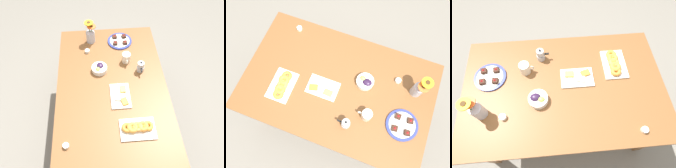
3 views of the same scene
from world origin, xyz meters
The scene contains 11 objects.
ground_plane centered at (0.00, 0.00, 0.00)m, with size 6.00×6.00×0.00m, color slate.
dining_table centered at (0.00, 0.00, 0.65)m, with size 1.60×1.00×0.74m.
coffee_mug centered at (-0.30, 0.16, 0.79)m, with size 0.12×0.08×0.10m.
grape_bowl centered at (-0.20, -0.10, 0.77)m, with size 0.15×0.15×0.07m.
cheese_platter centered at (0.11, 0.07, 0.75)m, with size 0.26×0.17×0.03m.
croissant_platter centered at (0.43, 0.17, 0.76)m, with size 0.19×0.28×0.05m.
jam_cup_honey centered at (0.53, -0.39, 0.76)m, with size 0.05×0.05×0.03m.
jam_cup_berry centered at (-0.46, -0.22, 0.76)m, with size 0.05×0.05×0.03m.
dessert_plate centered at (-0.59, 0.13, 0.75)m, with size 0.25×0.25×0.05m.
flower_vase centered at (-0.62, -0.17, 0.82)m, with size 0.11×0.11×0.24m.
moka_pot centered at (-0.17, 0.29, 0.79)m, with size 0.11×0.07×0.12m.
Camera 3 is at (-0.05, -0.62, 1.97)m, focal length 28.00 mm.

